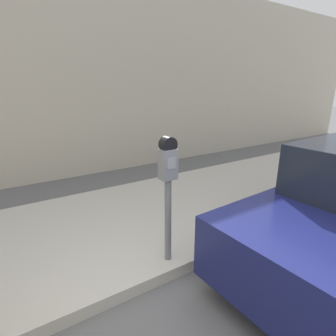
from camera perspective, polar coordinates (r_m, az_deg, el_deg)
name	(u,v)px	position (r m, az deg, el deg)	size (l,w,h in m)	color
sidewalk	(97,231)	(4.14, -15.30, -13.06)	(24.00, 2.80, 0.15)	#BCB7AD
building_facade	(44,75)	(6.57, -25.42, 17.85)	(24.00, 0.30, 4.72)	beige
parking_meter	(168,182)	(2.86, 0.00, -3.01)	(0.18, 0.14, 1.48)	slate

